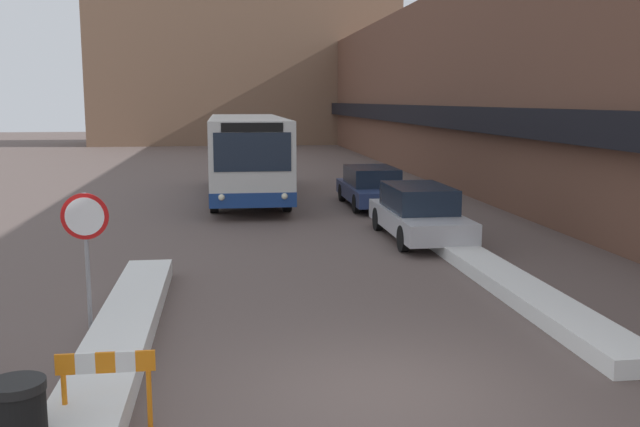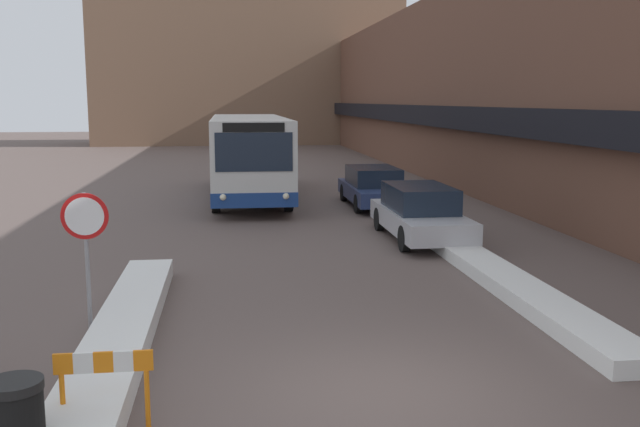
# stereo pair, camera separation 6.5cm
# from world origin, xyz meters

# --- Properties ---
(ground_plane) EXTENTS (160.00, 160.00, 0.00)m
(ground_plane) POSITION_xyz_m (0.00, 0.00, 0.00)
(ground_plane) COLOR brown
(building_row_right) EXTENTS (5.50, 60.00, 8.55)m
(building_row_right) POSITION_xyz_m (9.97, 24.00, 4.26)
(building_row_right) COLOR brown
(building_row_right) RESTS_ON ground_plane
(building_backdrop_far) EXTENTS (26.00, 8.00, 14.27)m
(building_backdrop_far) POSITION_xyz_m (0.00, 55.05, 7.14)
(building_backdrop_far) COLOR brown
(building_backdrop_far) RESTS_ON ground_plane
(snow_bank_left) EXTENTS (0.90, 8.29, 0.35)m
(snow_bank_left) POSITION_xyz_m (-3.60, 2.68, 0.18)
(snow_bank_left) COLOR silver
(snow_bank_left) RESTS_ON ground_plane
(snow_bank_right) EXTENTS (0.90, 9.28, 0.29)m
(snow_bank_right) POSITION_xyz_m (3.60, 4.67, 0.15)
(snow_bank_right) COLOR silver
(snow_bank_right) RESTS_ON ground_plane
(city_bus) EXTENTS (2.72, 11.39, 3.11)m
(city_bus) POSITION_xyz_m (-1.13, 18.94, 1.70)
(city_bus) COLOR silver
(city_bus) RESTS_ON ground_plane
(parked_car_front) EXTENTS (1.80, 4.83, 1.46)m
(parked_car_front) POSITION_xyz_m (3.20, 10.03, 0.74)
(parked_car_front) COLOR #B7B7BC
(parked_car_front) RESTS_ON ground_plane
(parked_car_back) EXTENTS (1.87, 4.76, 1.39)m
(parked_car_back) POSITION_xyz_m (3.20, 16.23, 0.70)
(parked_car_back) COLOR navy
(parked_car_back) RESTS_ON ground_plane
(stop_sign) EXTENTS (0.76, 0.08, 2.26)m
(stop_sign) POSITION_xyz_m (-4.25, 3.32, 1.64)
(stop_sign) COLOR gray
(stop_sign) RESTS_ON ground_plane
(trash_bin) EXTENTS (0.59, 0.59, 0.95)m
(trash_bin) POSITION_xyz_m (-4.11, -1.31, 0.48)
(trash_bin) COLOR black
(trash_bin) RESTS_ON ground_plane
(construction_barricade) EXTENTS (1.10, 0.06, 0.94)m
(construction_barricade) POSITION_xyz_m (-3.36, -0.55, 0.67)
(construction_barricade) COLOR orange
(construction_barricade) RESTS_ON ground_plane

